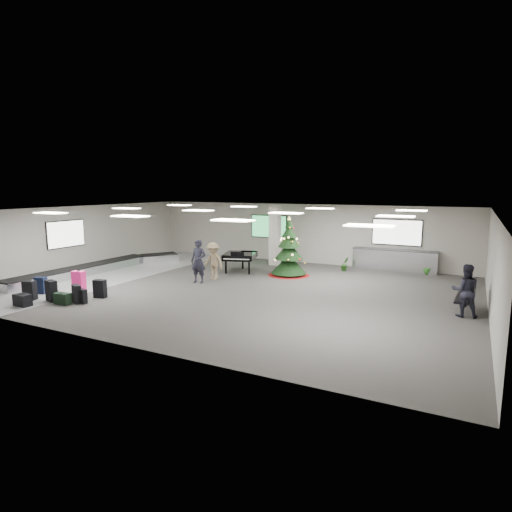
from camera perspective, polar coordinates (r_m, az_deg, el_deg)
The scene contains 21 objects.
ground at distance 17.61m, azimuth -2.12°, elevation -4.33°, with size 18.00×18.00×0.00m, color #393734.
room_envelope at distance 17.98m, azimuth -2.18°, elevation 3.49°, with size 18.02×14.02×3.21m.
baggage_carousel at distance 22.32m, azimuth -20.10°, elevation -1.45°, with size 2.28×9.71×0.43m.
service_counter at distance 22.14m, azimuth 17.96°, elevation -0.54°, with size 4.05×0.65×1.08m.
suitcase_0 at distance 17.25m, azimuth -25.62°, elevation -4.21°, with size 0.55×0.41×0.79m.
suitcase_1 at distance 16.65m, azimuth -22.81°, elevation -4.68°, with size 0.48×0.38×0.68m.
pink_suitcase at distance 18.55m, azimuth -22.55°, elevation -3.08°, with size 0.53×0.33×0.82m.
suitcase_3 at distance 17.12m, azimuth -20.09°, elevation -4.11°, with size 0.50×0.35×0.71m.
navy_suitcase at distance 18.64m, azimuth -26.74°, elevation -3.53°, with size 0.47×0.34×0.67m.
suitcase_5 at distance 17.85m, azimuth -27.95°, elevation -4.07°, with size 0.51×0.36×0.72m.
green_duffel at distance 16.70m, azimuth -24.38°, elevation -5.20°, with size 0.62×0.33×0.42m.
suitcase_7 at distance 16.53m, azimuth -22.14°, elevation -4.99°, with size 0.38×0.23×0.53m.
black_duffel at distance 17.08m, azimuth -28.70°, elevation -5.18°, with size 0.65×0.38×0.44m.
christmas_tree at distance 20.08m, azimuth 4.41°, elevation 0.11°, with size 1.96×1.96×2.80m.
grand_piano at distance 20.96m, azimuth -2.16°, elevation -0.02°, with size 1.92×2.21×1.07m.
bench at distance 15.85m, azimuth 26.56°, elevation -4.64°, with size 0.65×1.68×1.05m.
traveler_a at distance 18.60m, azimuth -7.68°, elevation -0.71°, with size 0.69×0.45×1.89m, color black.
traveler_b at distance 19.26m, azimuth -5.71°, elevation -0.67°, with size 1.08×0.62×1.67m, color #8B7556.
traveler_bench at distance 15.18m, azimuth 26.13°, elevation -4.16°, with size 0.83×0.65×1.71m, color black.
potted_plant_left at distance 21.57m, azimuth 11.76°, elevation -1.05°, with size 0.39×0.31×0.71m, color #153D13.
potted_plant_right at distance 21.84m, azimuth 21.87°, elevation -1.24°, with size 0.46×0.46×0.82m, color #153D13.
Camera 1 is at (8.35, -14.95, 4.11)m, focal length 30.00 mm.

